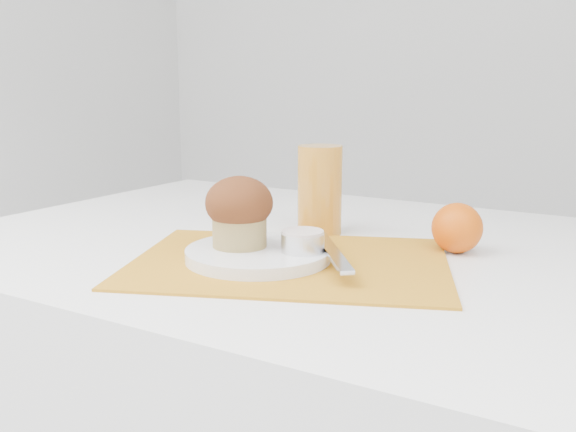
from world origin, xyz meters
The scene contains 10 objects.
placemat centered at (0.01, -0.07, 0.75)m, with size 0.42×0.31×0.00m, color #C37E1B.
plate centered at (-0.03, -0.09, 0.76)m, with size 0.20×0.20×0.02m, color white.
ramekin centered at (0.03, -0.07, 0.78)m, with size 0.06×0.06×0.03m, color silver.
cream centered at (0.03, -0.07, 0.79)m, with size 0.06×0.06×0.01m, color silver.
raspberry_near centered at (0.00, -0.06, 0.78)m, with size 0.02×0.02×0.02m, color #61021A.
raspberry_far centered at (0.00, -0.05, 0.78)m, with size 0.02×0.02×0.02m, color #530212.
butter_knife centered at (0.06, -0.05, 0.77)m, with size 0.22×0.02×0.01m, color silver.
orange centered at (0.18, 0.10, 0.79)m, with size 0.07×0.07×0.07m, color #DF5607.
juice_glass centered at (-0.04, 0.11, 0.82)m, with size 0.07×0.07×0.14m, color orange.
muffin centered at (-0.06, -0.09, 0.82)m, with size 0.09×0.09×0.10m.
Camera 1 is at (0.43, -0.79, 0.99)m, focal length 40.00 mm.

